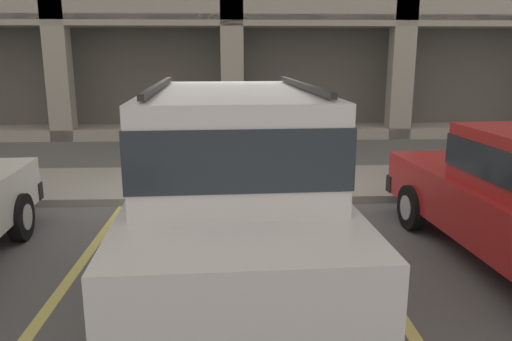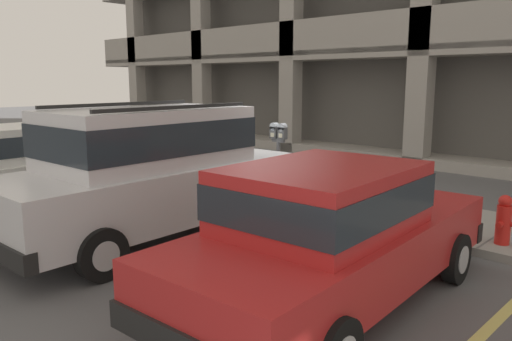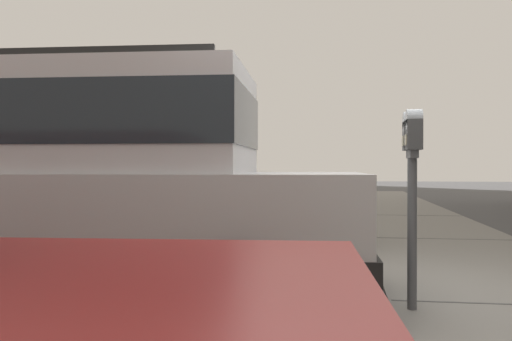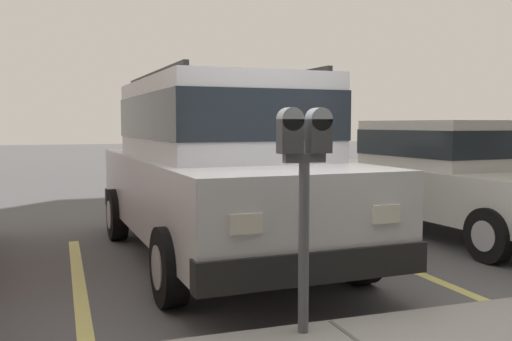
{
  "view_description": "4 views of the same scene",
  "coord_description": "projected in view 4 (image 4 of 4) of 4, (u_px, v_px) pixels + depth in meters",
  "views": [
    {
      "loc": [
        0.14,
        -7.26,
        2.31
      ],
      "look_at": [
        0.42,
        -0.45,
        0.71
      ],
      "focal_mm": 35.0,
      "sensor_mm": 36.0,
      "label": 1
    },
    {
      "loc": [
        6.34,
        -6.55,
        2.38
      ],
      "look_at": [
        0.53,
        -0.52,
        0.85
      ],
      "focal_mm": 35.0,
      "sensor_mm": 36.0,
      "label": 2
    },
    {
      "loc": [
        4.62,
        -0.17,
        1.19
      ],
      "look_at": [
        0.46,
        -0.79,
        1.15
      ],
      "focal_mm": 40.0,
      "sensor_mm": 36.0,
      "label": 3
    },
    {
      "loc": [
        1.75,
        3.72,
        1.49
      ],
      "look_at": [
        0.25,
        -0.64,
        1.12
      ],
      "focal_mm": 40.0,
      "sensor_mm": 36.0,
      "label": 4
    }
  ],
  "objects": [
    {
      "name": "red_sedan",
      "position": [
        453.0,
        174.0,
        7.75
      ],
      "size": [
        2.07,
        4.6,
        1.54
      ],
      "rotation": [
        0.0,
        0.0,
        0.08
      ],
      "color": "silver",
      "rests_on": "ground_plane"
    },
    {
      "name": "parking_meter_near",
      "position": [
        304.0,
        166.0,
        3.68
      ],
      "size": [
        0.35,
        0.12,
        1.48
      ],
      "color": "#595B60",
      "rests_on": "sidewalk"
    },
    {
      "name": "parking_stall_lines",
      "position": [
        80.0,
        294.0,
        4.99
      ],
      "size": [
        13.06,
        4.8,
        0.01
      ],
      "color": "#DBD16B",
      "rests_on": "ground_plane"
    },
    {
      "name": "silver_suv",
      "position": [
        218.0,
        161.0,
        6.3
      ],
      "size": [
        2.18,
        4.87,
        2.03
      ],
      "rotation": [
        0.0,
        0.0,
        0.05
      ],
      "color": "silver",
      "rests_on": "ground_plane"
    },
    {
      "name": "ground_plane",
      "position": [
        316.0,
        334.0,
        4.2
      ],
      "size": [
        80.0,
        80.0,
        0.1
      ],
      "color": "#565659"
    }
  ]
}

